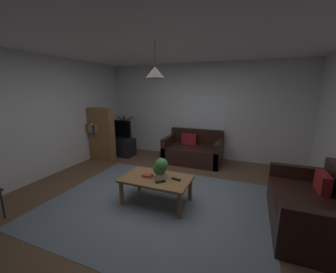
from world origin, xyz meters
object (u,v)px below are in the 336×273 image
Objects in this scene: bookshelf_corner at (101,134)px; potted_plant_on_table at (161,167)px; tv_stand at (119,147)px; potted_palm_corner at (125,133)px; book_on_table_1 at (147,175)px; remote_on_table_0 at (160,182)px; couch_under_window at (193,152)px; tv at (118,129)px; couch_right_side at (311,210)px; book_on_table_0 at (148,176)px; coffee_table at (156,181)px; remote_on_table_1 at (176,179)px; pendant_lamp at (155,72)px.

potted_plant_on_table is at bearing -31.14° from bookshelf_corner.
bookshelf_corner reaches higher than potted_plant_on_table.
potted_plant_on_table is 0.24× the size of bookshelf_corner.
potted_palm_corner is (-0.13, 0.51, 0.28)m from tv_stand.
book_on_table_1 reaches higher than remote_on_table_0.
potted_palm_corner is (-2.39, 2.61, 0.08)m from remote_on_table_0.
tv reaches higher than couch_under_window.
couch_right_side is at bearing -27.11° from potted_palm_corner.
tv is 0.70× the size of potted_palm_corner.
bookshelf_corner is (-2.17, 1.50, 0.25)m from book_on_table_0.
tv is (-4.35, 1.76, 0.50)m from couch_right_side.
bookshelf_corner is at bearing -105.87° from couch_right_side.
remote_on_table_1 reaches higher than coffee_table.
tv is at bearing -114.00° from remote_on_table_1.
couch_right_side reaches higher than book_on_table_1.
tv is (-2.19, 1.90, 0.15)m from potted_plant_on_table.
pendant_lamp is at bearing -146.81° from potted_plant_on_table.
couch_under_window is 2.21m from coffee_table.
couch_right_side is 1.11× the size of bookshelf_corner.
potted_palm_corner reaches higher than remote_on_table_0.
potted_plant_on_table is at bearing 157.37° from remote_on_table_0.
tv_stand is 0.60m from potted_palm_corner.
pendant_lamp is (-0.06, -0.04, 1.49)m from potted_plant_on_table.
bookshelf_corner reaches higher than potted_palm_corner.
bookshelf_corner is (-0.19, -0.47, -0.07)m from tv.
remote_on_table_1 is at bearing -28.44° from bookshelf_corner.
coffee_table is at bearing 13.08° from book_on_table_0.
book_on_table_1 is (-0.18, -2.24, 0.21)m from couch_under_window.
tv is (-2.13, 1.94, 0.39)m from coffee_table.
remote_on_table_0 is (0.27, -0.10, -0.00)m from book_on_table_0.
coffee_table is 0.21m from remote_on_table_0.
couch_under_window reaches higher than potted_plant_on_table.
remote_on_table_0 is at bearing -19.51° from book_on_table_1.
coffee_table is 2.76m from bookshelf_corner.
coffee_table is at bearing 13.63° from book_on_table_1.
coffee_table is 1.73m from pendant_lamp.
tv is 0.60m from potted_palm_corner.
book_on_table_0 is at bearing -156.41° from remote_on_table_0.
couch_under_window is 2.35m from remote_on_table_0.
potted_plant_on_table is at bearing 19.81° from book_on_table_1.
couch_right_side is 2.39m from book_on_table_1.
bookshelf_corner is 3.08m from pendant_lamp.
bookshelf_corner is (-2.16, 1.51, 0.23)m from book_on_table_1.
pendant_lamp is (2.13, -1.94, 1.33)m from tv.
couch_under_window is 2.70× the size of pendant_lamp.
pendant_lamp is at bearing 13.08° from book_on_table_0.
couch_under_window is at bearing -6.68° from potted_palm_corner.
pendant_lamp is (-0.13, 0.14, 1.65)m from remote_on_table_0.
book_on_table_1 is 0.11× the size of bookshelf_corner.
potted_plant_on_table is (-0.07, 0.18, 0.16)m from remote_on_table_0.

